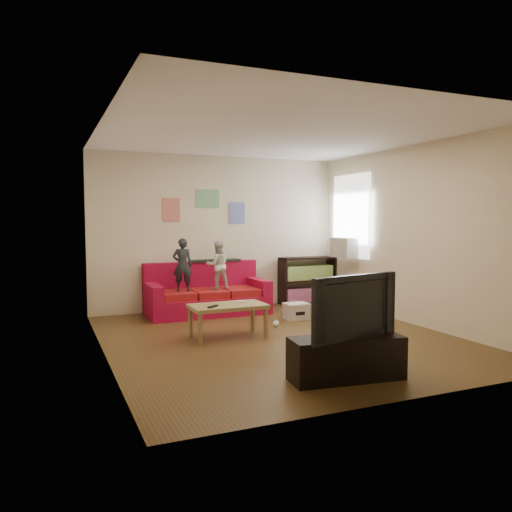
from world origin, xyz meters
name	(u,v)px	position (x,y,z in m)	size (l,w,h in m)	color
room_shell	(280,238)	(0.00, 0.00, 1.35)	(4.52, 5.02, 2.72)	#543B1B
sofa	(206,296)	(-0.37, 2.07, 0.30)	(2.01, 0.92, 0.88)	#A20B31
child_a	(182,265)	(-0.82, 1.90, 0.85)	(0.31, 0.21, 0.86)	#1F2529
child_b	(218,265)	(-0.22, 1.90, 0.83)	(0.39, 0.31, 0.81)	silver
coffee_table	(228,309)	(-0.63, 0.29, 0.39)	(1.01, 0.56, 0.45)	olive
remote	(213,306)	(-0.88, 0.17, 0.47)	(0.20, 0.05, 0.02)	black
game_controller	(240,302)	(-0.43, 0.34, 0.47)	(0.13, 0.04, 0.03)	white
bookshelf	(307,283)	(1.70, 2.30, 0.39)	(1.09, 0.33, 0.87)	black
window	(351,216)	(2.22, 1.65, 1.64)	(0.04, 1.08, 1.48)	white
ac_unit	(345,248)	(2.10, 1.65, 1.08)	(0.28, 0.55, 0.35)	#B7B2A3
artwork_left	(171,210)	(-0.85, 2.48, 1.75)	(0.30, 0.01, 0.40)	#D87266
artwork_center	(208,199)	(-0.20, 2.48, 1.95)	(0.42, 0.01, 0.32)	#72B27F
artwork_right	(237,213)	(0.35, 2.48, 1.70)	(0.30, 0.01, 0.38)	#727FCC
file_box	(296,311)	(0.79, 1.03, 0.13)	(0.37, 0.29, 0.26)	silver
tv_stand	(346,358)	(-0.14, -1.81, 0.22)	(1.15, 0.38, 0.43)	black
television	(347,305)	(-0.14, -1.81, 0.75)	(1.10, 0.14, 0.63)	black
tissue	(276,324)	(0.25, 0.64, 0.05)	(0.09, 0.09, 0.09)	silver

